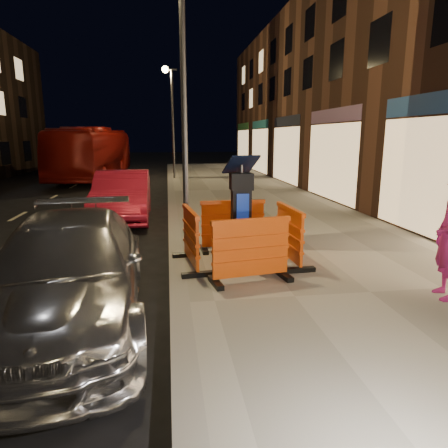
{
  "coord_description": "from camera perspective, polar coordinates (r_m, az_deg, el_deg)",
  "views": [
    {
      "loc": [
        -0.12,
        -5.54,
        2.56
      ],
      "look_at": [
        0.8,
        1.0,
        1.1
      ],
      "focal_mm": 32.0,
      "sensor_mm": 36.0,
      "label": 1
    }
  ],
  "objects": [
    {
      "name": "ground_plane",
      "position": [
        6.11,
        -6.29,
        -12.4
      ],
      "size": [
        120.0,
        120.0,
        0.0
      ],
      "primitive_type": "plane",
      "color": "black",
      "rests_on": "ground"
    },
    {
      "name": "barrier_kerbside",
      "position": [
        7.48,
        -4.77,
        -2.03
      ],
      "size": [
        0.73,
        1.45,
        1.09
      ],
      "primitive_type": "cube",
      "rotation": [
        0.0,
        0.0,
        1.69
      ],
      "color": "#E34D0E",
      "rests_on": "sidewalk"
    },
    {
      "name": "parking_kiosk",
      "position": [
        7.49,
        2.45,
        1.41
      ],
      "size": [
        0.66,
        0.66,
        1.95
      ],
      "primitive_type": "cube",
      "rotation": [
        0.0,
        0.0,
        0.08
      ],
      "color": "black",
      "rests_on": "sidewalk"
    },
    {
      "name": "barrier_back",
      "position": [
        8.5,
        1.27,
        -0.22
      ],
      "size": [
        1.41,
        0.62,
        1.09
      ],
      "primitive_type": "cube",
      "rotation": [
        0.0,
        0.0,
        0.03
      ],
      "color": "#E34D0E",
      "rests_on": "sidewalk"
    },
    {
      "name": "street_lamp_mid",
      "position": [
        8.57,
        -5.74,
        16.35
      ],
      "size": [
        0.12,
        0.12,
        6.0
      ],
      "primitive_type": "cylinder",
      "color": "#3F3F44",
      "rests_on": "sidewalk"
    },
    {
      "name": "car_silver",
      "position": [
        6.28,
        -20.82,
        -12.49
      ],
      "size": [
        2.45,
        5.14,
        1.45
      ],
      "primitive_type": "imported",
      "rotation": [
        0.0,
        0.0,
        0.09
      ],
      "color": "#A2A2A7",
      "rests_on": "ground"
    },
    {
      "name": "street_lamp_far",
      "position": [
        23.56,
        -7.3,
        13.82
      ],
      "size": [
        0.12,
        0.12,
        6.0
      ],
      "primitive_type": "cylinder",
      "color": "#3F3F44",
      "rests_on": "sidewalk"
    },
    {
      "name": "barrier_bldgside",
      "position": [
        7.81,
        9.29,
        -1.52
      ],
      "size": [
        0.64,
        1.42,
        1.09
      ],
      "primitive_type": "cube",
      "rotation": [
        0.0,
        0.0,
        1.62
      ],
      "color": "#E34D0E",
      "rests_on": "sidewalk"
    },
    {
      "name": "kerb",
      "position": [
        6.08,
        -6.3,
        -11.76
      ],
      "size": [
        0.3,
        60.0,
        0.15
      ],
      "primitive_type": "cube",
      "color": "slate",
      "rests_on": "ground"
    },
    {
      "name": "sidewalk",
      "position": [
        6.83,
        20.13,
        -9.68
      ],
      "size": [
        6.0,
        60.0,
        0.15
      ],
      "primitive_type": "cube",
      "color": "gray",
      "rests_on": "ground"
    },
    {
      "name": "barrier_front",
      "position": [
        6.69,
        3.88,
        -3.77
      ],
      "size": [
        1.47,
        0.8,
        1.09
      ],
      "primitive_type": "cube",
      "rotation": [
        0.0,
        0.0,
        0.17
      ],
      "color": "#E34D0E",
      "rests_on": "sidewalk"
    },
    {
      "name": "car_red",
      "position": [
        12.93,
        -14.07,
        0.68
      ],
      "size": [
        1.71,
        4.61,
        1.51
      ],
      "primitive_type": "imported",
      "rotation": [
        0.0,
        0.0,
        0.02
      ],
      "color": "maroon",
      "rests_on": "ground"
    },
    {
      "name": "bus_doubledecker",
      "position": [
        25.84,
        -17.91,
        6.2
      ],
      "size": [
        3.32,
        11.08,
        3.05
      ],
      "primitive_type": "imported",
      "rotation": [
        0.0,
        0.0,
        -0.07
      ],
      "color": "maroon",
      "rests_on": "ground"
    }
  ]
}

